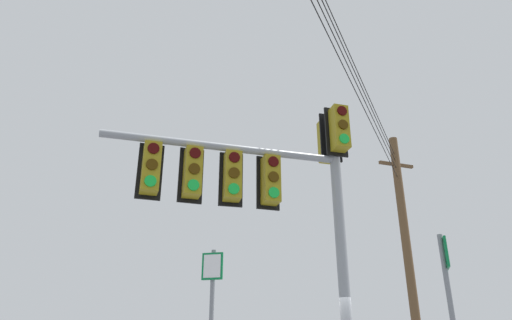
% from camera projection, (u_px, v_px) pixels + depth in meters
% --- Properties ---
extents(signal_mast_assembly, '(3.08, 4.01, 6.17)m').
position_uv_depth(signal_mast_assembly, '(273.00, 187.00, 8.65)').
color(signal_mast_assembly, gray).
rests_on(signal_mast_assembly, ground).
extents(utility_pole_wooden, '(0.96, 1.42, 10.26)m').
position_uv_depth(utility_pole_wooden, '(408.00, 257.00, 18.15)').
color(utility_pole_wooden, brown).
rests_on(utility_pole_wooden, ground).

